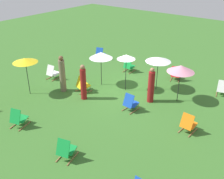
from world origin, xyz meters
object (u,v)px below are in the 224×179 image
object	(u,v)px
person_0	(83,83)
person_1	(62,74)
deckchair_11	(222,89)
person_2	(151,86)
deckchair_9	(129,66)
deckchair_10	(130,103)
deckchair_4	(176,74)
deckchair_7	(188,124)
deckchair_0	(52,73)
umbrella_3	(181,69)
deckchair_2	(100,54)
umbrella_1	(25,60)
deckchair_3	(66,150)
deckchair_5	(18,118)
umbrella_2	(126,57)
umbrella_4	(158,59)
umbrella_0	(101,55)
deckchair_6	(82,85)

from	to	relation	value
person_0	person_1	bearing A→B (deg)	-164.81
deckchair_11	person_2	world-z (taller)	person_2
deckchair_9	deckchair_10	distance (m)	4.50
deckchair_4	deckchair_7	size ratio (longest dim) A/B	1.04
deckchair_4	deckchair_0	bearing A→B (deg)	19.12
deckchair_10	umbrella_3	world-z (taller)	umbrella_3
deckchair_4	person_2	world-z (taller)	person_2
deckchair_9	person_0	size ratio (longest dim) A/B	0.47
deckchair_2	deckchair_11	bearing A→B (deg)	160.86
deckchair_7	umbrella_1	bearing A→B (deg)	16.64
deckchair_10	deckchair_3	bearing A→B (deg)	94.52
deckchair_10	deckchair_11	xyz separation A→B (m)	(-2.81, -3.98, 0.00)
deckchair_5	umbrella_2	distance (m)	5.75
umbrella_2	person_0	bearing A→B (deg)	61.41
deckchair_0	deckchair_10	xyz separation A→B (m)	(-5.43, 0.18, 0.00)
umbrella_1	umbrella_2	xyz separation A→B (m)	(-3.61, -3.27, 0.03)
deckchair_10	umbrella_4	xyz separation A→B (m)	(0.11, -2.57, 1.29)
umbrella_2	person_1	xyz separation A→B (m)	(2.51, 2.00, -0.91)
umbrella_1	deckchair_0	bearing A→B (deg)	-75.58
umbrella_0	person_0	distance (m)	1.97
deckchair_3	deckchair_6	world-z (taller)	same
deckchair_0	deckchair_3	bearing A→B (deg)	137.91
deckchair_0	umbrella_3	size ratio (longest dim) A/B	0.45
deckchair_11	deckchair_6	bearing A→B (deg)	20.32
deckchair_0	umbrella_4	xyz separation A→B (m)	(-5.32, -2.39, 1.29)
person_0	person_1	distance (m)	1.43
deckchair_10	person_2	size ratio (longest dim) A/B	0.48
umbrella_0	person_1	xyz separation A→B (m)	(1.08, 1.77, -0.76)
deckchair_4	person_1	distance (m)	6.23
deckchair_0	umbrella_4	size ratio (longest dim) A/B	0.47
deckchair_0	deckchair_11	distance (m)	9.07
deckchair_9	umbrella_4	world-z (taller)	umbrella_4
deckchair_4	umbrella_4	world-z (taller)	umbrella_4
umbrella_3	person_0	distance (m)	4.58
person_0	person_1	world-z (taller)	person_1
deckchair_5	person_2	world-z (taller)	person_2
deckchair_5	umbrella_4	size ratio (longest dim) A/B	0.49
umbrella_4	deckchair_7	bearing A→B (deg)	137.94
deckchair_7	person_1	xyz separation A→B (m)	(6.55, 0.50, 0.54)
deckchair_2	deckchair_4	size ratio (longest dim) A/B	1.00
person_0	person_2	world-z (taller)	person_0
deckchair_9	umbrella_3	world-z (taller)	umbrella_3
deckchair_10	umbrella_4	size ratio (longest dim) A/B	0.47
deckchair_4	deckchair_5	distance (m)	8.65
umbrella_4	deckchair_4	bearing A→B (deg)	-99.25
deckchair_11	person_1	bearing A→B (deg)	20.09
umbrella_4	deckchair_10	bearing A→B (deg)	92.52
deckchair_4	person_2	size ratio (longest dim) A/B	0.50
deckchair_0	umbrella_4	bearing A→B (deg)	-160.57
umbrella_1	deckchair_10	bearing A→B (deg)	-160.30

